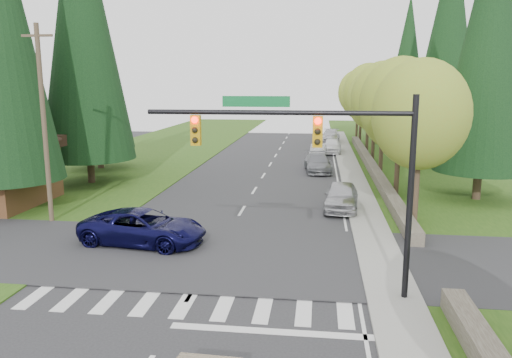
% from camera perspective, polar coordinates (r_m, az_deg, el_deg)
% --- Properties ---
extents(ground, '(120.00, 120.00, 0.00)m').
position_cam_1_polar(ground, '(14.26, -11.82, -19.37)').
color(ground, '#28282B').
rests_on(ground, ground).
extents(grass_east, '(14.00, 110.00, 0.06)m').
position_cam_1_polar(grass_east, '(33.54, 22.19, -2.12)').
color(grass_east, '#264B14').
rests_on(grass_east, ground).
extents(grass_west, '(14.00, 110.00, 0.06)m').
position_cam_1_polar(grass_west, '(36.69, -20.98, -0.96)').
color(grass_west, '#264B14').
rests_on(grass_west, ground).
extents(cross_street, '(120.00, 8.00, 0.10)m').
position_cam_1_polar(cross_street, '(21.28, -4.77, -8.71)').
color(cross_street, '#28282B').
rests_on(cross_street, ground).
extents(sidewalk_east, '(1.80, 80.00, 0.13)m').
position_cam_1_polar(sidewalk_east, '(34.43, 11.49, -1.13)').
color(sidewalk_east, gray).
rests_on(sidewalk_east, ground).
extents(curb_east, '(0.20, 80.00, 0.13)m').
position_cam_1_polar(curb_east, '(34.37, 10.08, -1.10)').
color(curb_east, gray).
rests_on(curb_east, ground).
extents(stone_wall_north, '(0.70, 40.00, 0.70)m').
position_cam_1_polar(stone_wall_north, '(42.36, 13.03, 1.44)').
color(stone_wall_north, '#4C4438').
rests_on(stone_wall_north, ground).
extents(traffic_signal, '(8.70, 0.37, 6.80)m').
position_cam_1_polar(traffic_signal, '(16.23, 7.61, 3.20)').
color(traffic_signal, black).
rests_on(traffic_signal, ground).
extents(utility_pole, '(1.60, 0.24, 10.00)m').
position_cam_1_polar(utility_pole, '(27.38, -23.07, 5.89)').
color(utility_pole, '#473828').
rests_on(utility_pole, ground).
extents(decid_tree_0, '(4.80, 4.80, 8.37)m').
position_cam_1_polar(decid_tree_0, '(26.11, 18.29, 7.01)').
color(decid_tree_0, '#38281C').
rests_on(decid_tree_0, ground).
extents(decid_tree_1, '(5.20, 5.20, 8.80)m').
position_cam_1_polar(decid_tree_1, '(33.00, 16.20, 8.19)').
color(decid_tree_1, '#38281C').
rests_on(decid_tree_1, ground).
extents(decid_tree_2, '(5.00, 5.00, 8.82)m').
position_cam_1_polar(decid_tree_2, '(39.90, 14.39, 8.87)').
color(decid_tree_2, '#38281C').
rests_on(decid_tree_2, ground).
extents(decid_tree_3, '(5.00, 5.00, 8.55)m').
position_cam_1_polar(decid_tree_3, '(46.87, 13.45, 8.85)').
color(decid_tree_3, '#38281C').
rests_on(decid_tree_3, ground).
extents(decid_tree_4, '(5.40, 5.40, 9.18)m').
position_cam_1_polar(decid_tree_4, '(53.84, 12.79, 9.54)').
color(decid_tree_4, '#38281C').
rests_on(decid_tree_4, ground).
extents(decid_tree_5, '(4.80, 4.80, 8.30)m').
position_cam_1_polar(decid_tree_5, '(60.80, 11.96, 9.21)').
color(decid_tree_5, '#38281C').
rests_on(decid_tree_5, ground).
extents(decid_tree_6, '(5.20, 5.20, 8.86)m').
position_cam_1_polar(decid_tree_6, '(67.78, 11.58, 9.66)').
color(decid_tree_6, '#38281C').
rests_on(decid_tree_6, ground).
extents(conifer_w_c, '(6.46, 6.46, 20.80)m').
position_cam_1_polar(conifer_w_c, '(37.54, -19.31, 16.71)').
color(conifer_w_c, '#38281C').
rests_on(conifer_w_c, ground).
extents(conifer_w_e, '(5.78, 5.78, 18.80)m').
position_cam_1_polar(conifer_w_e, '(43.70, -18.07, 14.57)').
color(conifer_w_e, '#38281C').
rests_on(conifer_w_e, ground).
extents(conifer_e_a, '(5.44, 5.44, 17.80)m').
position_cam_1_polar(conifer_e_a, '(33.16, 25.16, 14.53)').
color(conifer_e_a, '#38281C').
rests_on(conifer_e_a, ground).
extents(conifer_e_b, '(6.12, 6.12, 19.80)m').
position_cam_1_polar(conifer_e_b, '(46.98, 21.16, 14.70)').
color(conifer_e_b, '#38281C').
rests_on(conifer_e_b, ground).
extents(conifer_e_c, '(5.10, 5.10, 16.80)m').
position_cam_1_polar(conifer_e_c, '(60.42, 16.93, 12.53)').
color(conifer_e_c, '#38281C').
rests_on(conifer_e_c, ground).
extents(suv_navy, '(5.93, 3.33, 1.57)m').
position_cam_1_polar(suv_navy, '(22.97, -12.74, -5.40)').
color(suv_navy, '#0B0A36').
rests_on(suv_navy, ground).
extents(parked_car_a, '(2.20, 4.72, 1.56)m').
position_cam_1_polar(parked_car_a, '(28.85, 9.74, -1.95)').
color(parked_car_a, '#ADADB2').
rests_on(parked_car_a, ground).
extents(parked_car_b, '(2.51, 5.15, 1.44)m').
position_cam_1_polar(parked_car_b, '(40.84, 7.08, 1.82)').
color(parked_car_b, slate).
rests_on(parked_car_b, ground).
extents(parked_car_c, '(1.69, 4.15, 1.34)m').
position_cam_1_polar(parked_car_c, '(47.89, 7.12, 3.10)').
color(parked_car_c, '#ACADB1').
rests_on(parked_car_c, ground).
extents(parked_car_d, '(2.02, 4.58, 1.53)m').
position_cam_1_polar(parked_car_d, '(51.78, 8.69, 3.76)').
color(parked_car_d, white).
rests_on(parked_car_d, ground).
extents(parked_car_e, '(2.54, 5.42, 1.53)m').
position_cam_1_polar(parked_car_e, '(60.97, 8.49, 4.83)').
color(parked_car_e, '#B5B5BA').
rests_on(parked_car_e, ground).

